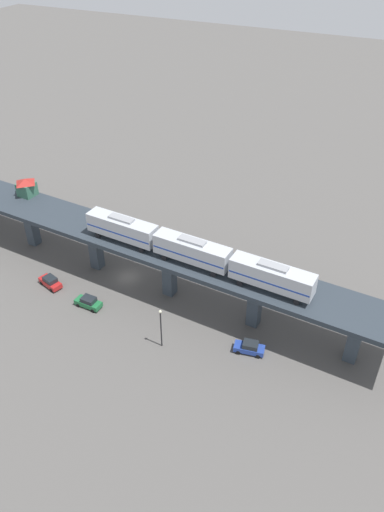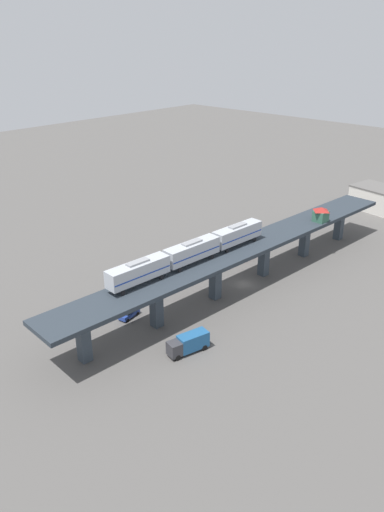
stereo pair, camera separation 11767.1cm
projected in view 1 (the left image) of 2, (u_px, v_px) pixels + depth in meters
The scene contains 9 objects.
ground_plane at pixel (128, 277), 86.48m from camera, with size 400.00×400.00×0.00m, color #514F4C.
elevated_viaduct at pixel (126, 242), 82.02m from camera, with size 13.99×92.34×8.72m.
subway_train at pixel (192, 250), 73.57m from camera, with size 5.09×37.30×4.45m.
signal_hut at pixel (26, 187), 91.16m from camera, with size 3.41×3.41×3.40m.
street_car_green at pixel (88, 302), 79.79m from camera, with size 2.04×4.45×1.89m.
street_car_blue at pixel (250, 347), 71.82m from camera, with size 2.55×4.65×1.89m.
street_car_red at pixel (50, 282), 83.99m from camera, with size 2.97×4.73×1.89m.
delivery_truck at pixel (285, 282), 82.61m from camera, with size 3.87×7.53×3.20m.
street_lamp at pixel (161, 325), 70.98m from camera, with size 0.44×0.44×6.94m.
Camera 1 is at (-56.34, -39.27, 53.84)m, focal length 35.00 mm.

